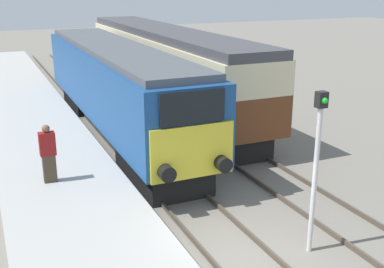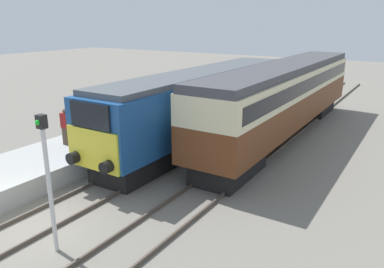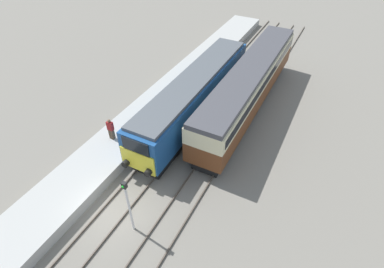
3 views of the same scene
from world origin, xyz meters
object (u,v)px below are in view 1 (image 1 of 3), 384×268
passenger_carriage (165,61)px  person_on_platform (48,154)px  signal_post (316,160)px  locomotive (116,85)px

passenger_carriage → person_on_platform: 11.50m
passenger_carriage → signal_post: (-1.70, -14.05, -0.10)m
passenger_carriage → signal_post: passenger_carriage is taller
passenger_carriage → person_on_platform: bearing=-127.8°
person_on_platform → passenger_carriage: bearing=52.2°
locomotive → person_on_platform: 7.00m
locomotive → passenger_carriage: size_ratio=0.90×
locomotive → passenger_carriage: bearing=42.4°
passenger_carriage → person_on_platform: size_ratio=10.50×
passenger_carriage → signal_post: 14.15m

